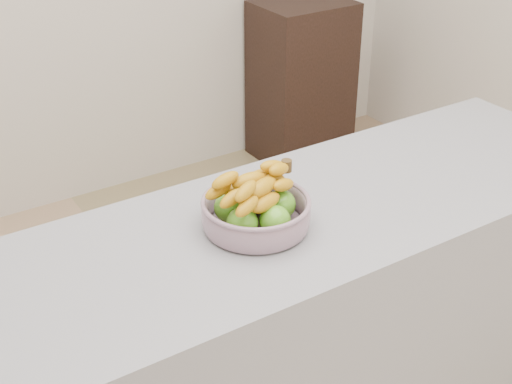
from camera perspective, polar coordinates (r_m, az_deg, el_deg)
counter at (r=2.09m, az=2.79°, el=-12.37°), size 2.00×0.60×0.90m
cabinet at (r=3.98m, az=3.62°, el=8.80°), size 0.49×0.39×0.88m
fruit_bowl at (r=1.74m, az=-0.01°, el=-1.44°), size 0.27×0.27×0.15m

